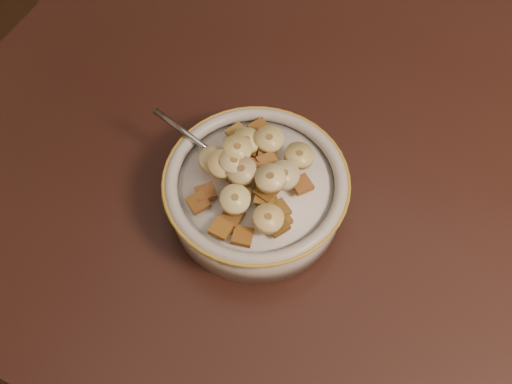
% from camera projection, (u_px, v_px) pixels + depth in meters
% --- Properties ---
extents(floor, '(4.00, 4.50, 0.10)m').
position_uv_depth(floor, '(391.00, 357.00, 1.35)').
color(floor, '#422816').
rests_on(floor, ground).
extents(cereal_bowl, '(0.19, 0.19, 0.05)m').
position_uv_depth(cereal_bowl, '(256.00, 195.00, 0.63)').
color(cereal_bowl, beige).
rests_on(cereal_bowl, table).
extents(milk, '(0.16, 0.16, 0.00)m').
position_uv_depth(milk, '(256.00, 184.00, 0.61)').
color(milk, silver).
rests_on(milk, cereal_bowl).
extents(spoon, '(0.05, 0.04, 0.01)m').
position_uv_depth(spoon, '(233.00, 168.00, 0.61)').
color(spoon, '#A3A6B4').
rests_on(spoon, cereal_bowl).
extents(cereal_square_0, '(0.03, 0.03, 0.01)m').
position_uv_depth(cereal_square_0, '(229.00, 224.00, 0.58)').
color(cereal_square_0, brown).
rests_on(cereal_square_0, milk).
extents(cereal_square_1, '(0.03, 0.03, 0.01)m').
position_uv_depth(cereal_square_1, '(260.00, 129.00, 0.63)').
color(cereal_square_1, brown).
rests_on(cereal_square_1, milk).
extents(cereal_square_2, '(0.03, 0.03, 0.01)m').
position_uv_depth(cereal_square_2, '(268.00, 162.00, 0.60)').
color(cereal_square_2, brown).
rests_on(cereal_square_2, milk).
extents(cereal_square_3, '(0.03, 0.03, 0.01)m').
position_uv_depth(cereal_square_3, '(277.00, 225.00, 0.57)').
color(cereal_square_3, brown).
rests_on(cereal_square_3, milk).
extents(cereal_square_4, '(0.03, 0.03, 0.01)m').
position_uv_depth(cereal_square_4, '(198.00, 202.00, 0.59)').
color(cereal_square_4, brown).
rests_on(cereal_square_4, milk).
extents(cereal_square_5, '(0.03, 0.03, 0.01)m').
position_uv_depth(cereal_square_5, '(259.00, 172.00, 0.59)').
color(cereal_square_5, brown).
rests_on(cereal_square_5, milk).
extents(cereal_square_6, '(0.02, 0.02, 0.01)m').
position_uv_depth(cereal_square_6, '(240.00, 156.00, 0.61)').
color(cereal_square_6, brown).
rests_on(cereal_square_6, milk).
extents(cereal_square_7, '(0.02, 0.02, 0.01)m').
position_uv_depth(cereal_square_7, '(258.00, 173.00, 0.58)').
color(cereal_square_7, brown).
rests_on(cereal_square_7, milk).
extents(cereal_square_8, '(0.02, 0.02, 0.01)m').
position_uv_depth(cereal_square_8, '(221.00, 229.00, 0.57)').
color(cereal_square_8, '#92621A').
rests_on(cereal_square_8, milk).
extents(cereal_square_9, '(0.03, 0.03, 0.01)m').
position_uv_depth(cereal_square_9, '(237.00, 134.00, 0.63)').
color(cereal_square_9, olive).
rests_on(cereal_square_9, milk).
extents(cereal_square_10, '(0.03, 0.03, 0.01)m').
position_uv_depth(cereal_square_10, '(278.00, 210.00, 0.58)').
color(cereal_square_10, brown).
rests_on(cereal_square_10, milk).
extents(cereal_square_11, '(0.02, 0.02, 0.01)m').
position_uv_depth(cereal_square_11, '(266.00, 191.00, 0.58)').
color(cereal_square_11, brown).
rests_on(cereal_square_11, milk).
extents(cereal_square_12, '(0.02, 0.02, 0.01)m').
position_uv_depth(cereal_square_12, '(239.00, 154.00, 0.61)').
color(cereal_square_12, '#97501D').
rests_on(cereal_square_12, milk).
extents(cereal_square_13, '(0.03, 0.03, 0.01)m').
position_uv_depth(cereal_square_13, '(206.00, 193.00, 0.59)').
color(cereal_square_13, brown).
rests_on(cereal_square_13, milk).
extents(cereal_square_14, '(0.02, 0.02, 0.01)m').
position_uv_depth(cereal_square_14, '(249.00, 166.00, 0.59)').
color(cereal_square_14, brown).
rests_on(cereal_square_14, milk).
extents(cereal_square_15, '(0.02, 0.02, 0.01)m').
position_uv_depth(cereal_square_15, '(265.00, 197.00, 0.58)').
color(cereal_square_15, '#9B621D').
rests_on(cereal_square_15, milk).
extents(cereal_square_16, '(0.02, 0.02, 0.01)m').
position_uv_depth(cereal_square_16, '(251.00, 149.00, 0.62)').
color(cereal_square_16, '#9A5729').
rests_on(cereal_square_16, milk).
extents(cereal_square_17, '(0.03, 0.03, 0.01)m').
position_uv_depth(cereal_square_17, '(301.00, 184.00, 0.59)').
color(cereal_square_17, '#935D2E').
rests_on(cereal_square_17, milk).
extents(cereal_square_18, '(0.03, 0.03, 0.01)m').
position_uv_depth(cereal_square_18, '(280.00, 218.00, 0.58)').
color(cereal_square_18, brown).
rests_on(cereal_square_18, milk).
extents(cereal_square_19, '(0.03, 0.03, 0.01)m').
position_uv_depth(cereal_square_19, '(268.00, 150.00, 0.61)').
color(cereal_square_19, brown).
rests_on(cereal_square_19, milk).
extents(cereal_square_20, '(0.03, 0.03, 0.01)m').
position_uv_depth(cereal_square_20, '(268.00, 207.00, 0.58)').
color(cereal_square_20, olive).
rests_on(cereal_square_20, milk).
extents(cereal_square_21, '(0.02, 0.02, 0.01)m').
position_uv_depth(cereal_square_21, '(272.00, 176.00, 0.59)').
color(cereal_square_21, brown).
rests_on(cereal_square_21, milk).
extents(cereal_square_22, '(0.02, 0.02, 0.01)m').
position_uv_depth(cereal_square_22, '(243.00, 236.00, 0.57)').
color(cereal_square_22, brown).
rests_on(cereal_square_22, milk).
extents(cereal_square_23, '(0.02, 0.02, 0.01)m').
position_uv_depth(cereal_square_23, '(226.00, 159.00, 0.61)').
color(cereal_square_23, '#946124').
rests_on(cereal_square_23, milk).
extents(cereal_square_24, '(0.02, 0.02, 0.01)m').
position_uv_depth(cereal_square_24, '(248.00, 144.00, 0.62)').
color(cereal_square_24, brown).
rests_on(cereal_square_24, milk).
extents(cereal_square_25, '(0.02, 0.02, 0.01)m').
position_uv_depth(cereal_square_25, '(232.00, 216.00, 0.58)').
color(cereal_square_25, brown).
rests_on(cereal_square_25, milk).
extents(cereal_square_26, '(0.03, 0.03, 0.01)m').
position_uv_depth(cereal_square_26, '(233.00, 173.00, 0.59)').
color(cereal_square_26, '#964F1D').
rests_on(cereal_square_26, milk).
extents(cereal_square_27, '(0.02, 0.02, 0.01)m').
position_uv_depth(cereal_square_27, '(240.00, 195.00, 0.58)').
color(cereal_square_27, brown).
rests_on(cereal_square_27, milk).
extents(banana_slice_0, '(0.03, 0.03, 0.01)m').
position_uv_depth(banana_slice_0, '(284.00, 175.00, 0.58)').
color(banana_slice_0, beige).
rests_on(banana_slice_0, milk).
extents(banana_slice_1, '(0.03, 0.03, 0.01)m').
position_uv_depth(banana_slice_1, '(269.00, 140.00, 0.61)').
color(banana_slice_1, '#F3E888').
rests_on(banana_slice_1, milk).
extents(banana_slice_2, '(0.04, 0.04, 0.01)m').
position_uv_depth(banana_slice_2, '(299.00, 156.00, 0.60)').
color(banana_slice_2, '#EDD571').
rests_on(banana_slice_2, milk).
extents(banana_slice_3, '(0.04, 0.04, 0.02)m').
position_uv_depth(banana_slice_3, '(235.00, 200.00, 0.57)').
color(banana_slice_3, '#F5E287').
rests_on(banana_slice_3, milk).
extents(banana_slice_4, '(0.04, 0.04, 0.01)m').
position_uv_depth(banana_slice_4, '(213.00, 160.00, 0.60)').
color(banana_slice_4, '#F5DE8C').
rests_on(banana_slice_4, milk).
extents(banana_slice_5, '(0.04, 0.04, 0.02)m').
position_uv_depth(banana_slice_5, '(237.00, 149.00, 0.59)').
color(banana_slice_5, '#EFE375').
rests_on(banana_slice_5, milk).
extents(banana_slice_6, '(0.04, 0.04, 0.01)m').
position_uv_depth(banana_slice_6, '(241.00, 171.00, 0.58)').
color(banana_slice_6, '#D6BA75').
rests_on(banana_slice_6, milk).
extents(banana_slice_7, '(0.03, 0.03, 0.01)m').
position_uv_depth(banana_slice_7, '(234.00, 162.00, 0.58)').
color(banana_slice_7, '#E2C784').
rests_on(banana_slice_7, milk).
extents(banana_slice_8, '(0.03, 0.03, 0.02)m').
position_uv_depth(banana_slice_8, '(223.00, 164.00, 0.58)').
color(banana_slice_8, '#FEE87E').
rests_on(banana_slice_8, milk).
extents(banana_slice_9, '(0.04, 0.04, 0.01)m').
position_uv_depth(banana_slice_9, '(246.00, 141.00, 0.61)').
color(banana_slice_9, '#EED975').
rests_on(banana_slice_9, milk).
extents(banana_slice_10, '(0.04, 0.04, 0.01)m').
position_uv_depth(banana_slice_10, '(268.00, 219.00, 0.56)').
color(banana_slice_10, '#E6CA75').
rests_on(banana_slice_10, milk).
extents(banana_slice_11, '(0.04, 0.04, 0.02)m').
position_uv_depth(banana_slice_11, '(270.00, 178.00, 0.57)').
color(banana_slice_11, '#F5E89E').
rests_on(banana_slice_11, milk).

